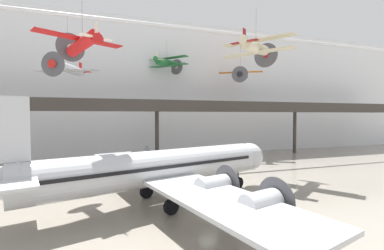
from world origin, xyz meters
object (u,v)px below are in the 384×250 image
(suspended_plane_green_biplane, at_px, (167,63))
(suspended_plane_silver_racer, at_px, (68,69))
(airliner_silver_main, at_px, (154,169))
(stanchion_barrier, at_px, (297,191))
(suspended_plane_cream_biplane, at_px, (256,48))
(info_sign_pedestal, at_px, (278,194))
(suspended_plane_red_highwing, at_px, (83,43))
(suspended_plane_orange_highwing, at_px, (240,75))

(suspended_plane_green_biplane, bearing_deg, suspended_plane_silver_racer, 162.83)
(airliner_silver_main, xyz_separation_m, stanchion_barrier, (14.82, -1.05, -3.06))
(airliner_silver_main, bearing_deg, suspended_plane_cream_biplane, 11.13)
(suspended_plane_cream_biplane, xyz_separation_m, info_sign_pedestal, (-3.08, -9.05, -16.77))
(suspended_plane_red_highwing, bearing_deg, info_sign_pedestal, -137.75)
(airliner_silver_main, bearing_deg, info_sign_pedestal, -22.92)
(suspended_plane_red_highwing, distance_m, suspended_plane_silver_racer, 13.58)
(suspended_plane_silver_racer, bearing_deg, airliner_silver_main, 50.54)
(stanchion_barrier, bearing_deg, suspended_plane_orange_highwing, 74.40)
(suspended_plane_orange_highwing, bearing_deg, suspended_plane_silver_racer, -50.49)
(suspended_plane_orange_highwing, bearing_deg, stanchion_barrier, 15.22)
(suspended_plane_orange_highwing, xyz_separation_m, stanchion_barrier, (-6.81, -24.39, -15.96))
(suspended_plane_red_highwing, height_order, suspended_plane_cream_biplane, suspended_plane_cream_biplane)
(airliner_silver_main, height_order, suspended_plane_red_highwing, suspended_plane_red_highwing)
(suspended_plane_silver_racer, xyz_separation_m, suspended_plane_orange_highwing, (30.80, 4.71, 1.29))
(suspended_plane_green_biplane, relative_size, info_sign_pedestal, 5.94)
(suspended_plane_silver_racer, distance_m, info_sign_pedestal, 32.73)
(suspended_plane_green_biplane, bearing_deg, suspended_plane_red_highwing, -163.96)
(suspended_plane_silver_racer, height_order, suspended_plane_orange_highwing, suspended_plane_orange_highwing)
(suspended_plane_green_biplane, height_order, suspended_plane_orange_highwing, suspended_plane_green_biplane)
(suspended_plane_red_highwing, height_order, info_sign_pedestal, suspended_plane_red_highwing)
(suspended_plane_red_highwing, distance_m, suspended_plane_orange_highwing, 33.08)
(suspended_plane_silver_racer, xyz_separation_m, info_sign_pedestal, (21.15, -20.30, -14.54))
(suspended_plane_orange_highwing, xyz_separation_m, suspended_plane_cream_biplane, (-6.57, -15.96, 0.94))
(suspended_plane_silver_racer, relative_size, suspended_plane_cream_biplane, 1.02)
(airliner_silver_main, relative_size, suspended_plane_green_biplane, 4.24)
(airliner_silver_main, relative_size, suspended_plane_cream_biplane, 3.51)
(info_sign_pedestal, bearing_deg, airliner_silver_main, -176.47)
(suspended_plane_orange_highwing, distance_m, info_sign_pedestal, 31.13)
(suspended_plane_red_highwing, distance_m, stanchion_barrier, 26.61)
(airliner_silver_main, xyz_separation_m, info_sign_pedestal, (11.98, -1.67, -2.93))
(suspended_plane_green_biplane, distance_m, suspended_plane_red_highwing, 24.52)
(suspended_plane_cream_biplane, height_order, stanchion_barrier, suspended_plane_cream_biplane)
(suspended_plane_cream_biplane, xyz_separation_m, stanchion_barrier, (-0.24, -8.43, -16.90))
(suspended_plane_silver_racer, bearing_deg, suspended_plane_green_biplane, 138.01)
(airliner_silver_main, height_order, info_sign_pedestal, airliner_silver_main)
(info_sign_pedestal, bearing_deg, stanchion_barrier, 23.81)
(suspended_plane_red_highwing, relative_size, suspended_plane_cream_biplane, 0.94)
(info_sign_pedestal, bearing_deg, suspended_plane_silver_racer, 147.65)
(suspended_plane_green_biplane, xyz_separation_m, stanchion_barrier, (7.67, -26.84, -17.95))
(airliner_silver_main, xyz_separation_m, suspended_plane_silver_racer, (-9.17, 18.63, 11.62))
(suspended_plane_cream_biplane, height_order, info_sign_pedestal, suspended_plane_cream_biplane)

